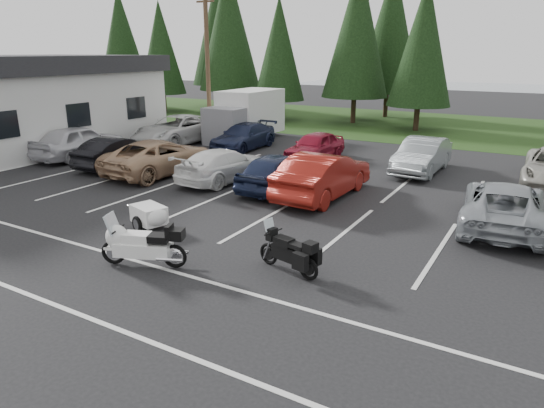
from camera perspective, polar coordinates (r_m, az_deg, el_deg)
The scene contains 29 objects.
ground at distance 15.00m, azimuth -4.47°, elevation -2.46°, with size 120.00×120.00×0.00m, color black.
grass_strip at distance 36.82m, azimuth 17.45°, elevation 8.76°, with size 80.00×16.00×0.01m, color #1E3711.
lake_water at distance 66.87m, azimuth 27.19°, elevation 11.26°, with size 70.00×50.00×0.02m, color gray.
building at distance 30.48m, azimuth -29.37°, elevation 10.32°, with size 10.60×15.60×4.90m, color silver, non-canonical shape.
utility_pole at distance 29.70m, azimuth -7.61°, elevation 16.58°, with size 1.60×0.26×9.00m.
box_truck at distance 29.16m, azimuth -3.57°, elevation 10.28°, with size 2.40×5.60×2.90m, color silver, non-canonical shape.
stall_markings at distance 16.59m, azimuth -0.55°, elevation -0.41°, with size 32.00×16.00×0.01m, color silver.
conifer_0 at distance 49.63m, azimuth -17.31°, elevation 18.08°, with size 4.58×4.58×10.66m.
conifer_1 at distance 44.47m, azimuth -12.95°, elevation 17.47°, with size 3.96×3.96×9.22m.
conifer_2 at distance 41.99m, azimuth -5.11°, elevation 19.97°, with size 5.10×5.10×11.89m.
conifer_3 at distance 37.83m, azimuth 0.84°, elevation 17.76°, with size 3.87×3.87×9.02m.
conifer_4 at distance 36.88m, azimuth 10.00°, elevation 19.48°, with size 4.80×4.80×11.17m.
conifer_5 at distance 34.13m, azimuth 17.36°, elevation 17.65°, with size 4.14×4.14×9.63m.
conifer_back_a at distance 47.74m, azimuth -6.22°, elevation 19.93°, with size 5.28×5.28×12.30m.
conifer_back_b at distance 40.91m, azimuth 13.82°, elevation 19.38°, with size 4.97×4.97×11.58m.
car_near_0 at distance 26.14m, azimuth -21.75°, elevation 6.85°, with size 1.95×4.85×1.65m, color silver.
car_near_1 at distance 23.44m, azimuth -17.73°, elevation 5.84°, with size 1.48×4.24×1.40m, color black.
car_near_2 at distance 21.71m, azimuth -13.09°, elevation 5.47°, with size 2.47×5.36×1.49m, color tan.
car_near_3 at distance 19.99m, azimuth -5.66°, elevation 4.59°, with size 1.87×4.59×1.33m, color white.
car_near_4 at distance 18.61m, azimuth 0.64°, elevation 3.89°, with size 1.71×4.26×1.45m, color #17203B.
car_near_5 at distance 17.71m, azimuth 6.04°, elevation 3.40°, with size 1.73×4.97×1.64m, color maroon.
car_near_6 at distance 16.13m, azimuth 25.68°, elevation -0.12°, with size 2.32×5.04×1.40m, color gray.
car_far_0 at distance 28.67m, azimuth -11.08°, elevation 8.57°, with size 2.68×5.81×1.61m, color silver.
car_far_1 at distance 26.61m, azimuth -3.37°, elevation 7.92°, with size 1.92×4.73×1.37m, color #171E3A.
car_far_2 at distance 23.94m, azimuth 5.06°, elevation 6.79°, with size 1.61×4.00×1.36m, color maroon.
car_far_3 at distance 22.33m, azimuth 17.24°, elevation 5.46°, with size 1.58×4.52×1.49m, color gray.
touring_motorcycle at distance 12.34m, azimuth -14.99°, elevation -4.17°, with size 2.44×0.75×1.35m, color white, non-canonical shape.
cargo_trailer at distance 15.06m, azimuth -14.26°, elevation -1.44°, with size 1.55×0.87×0.72m, color white, non-canonical shape.
adventure_motorcycle at distance 11.63m, azimuth 1.89°, elevation -5.22°, with size 2.03×0.71×1.23m, color black, non-canonical shape.
Camera 1 is at (8.08, -11.55, 5.11)m, focal length 32.00 mm.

